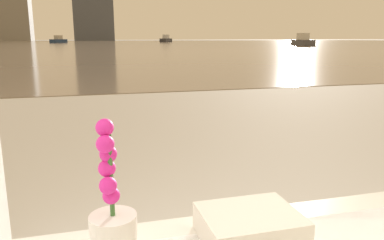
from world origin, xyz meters
The scene contains 6 objects.
potted_orchid centered at (-0.68, 0.84, 0.60)m, with size 0.12×0.12×0.36m.
towel_stack centered at (-0.31, 0.81, 0.53)m, with size 0.26×0.21×0.08m.
harbor_water centered at (0.00, 62.00, 0.01)m, with size 180.00×110.00×0.01m.
harbor_boat_0 centered at (24.77, 41.46, 0.55)m, with size 1.90×4.20×1.52m.
harbor_boat_1 centered at (-5.79, 74.32, 0.49)m, with size 3.02×3.70×1.36m.
harbor_boat_2 centered at (15.83, 81.52, 0.56)m, with size 3.37×4.28×1.55m.
Camera 1 is at (-0.71, -0.05, 1.04)m, focal length 35.00 mm.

